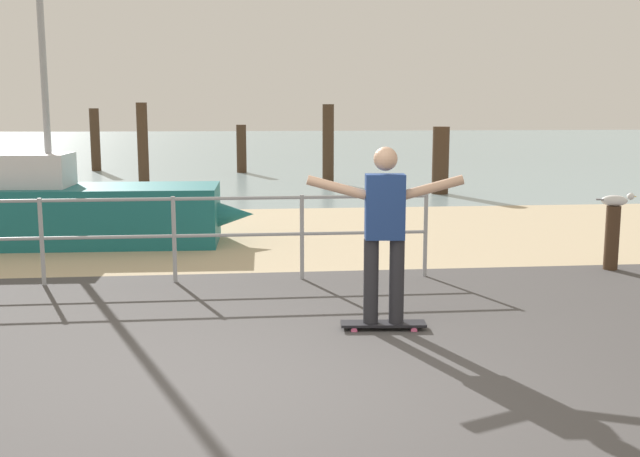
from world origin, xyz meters
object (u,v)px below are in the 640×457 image
(skateboarder, at_px, (385,225))
(sailboat, at_px, (83,211))
(bollard_short, at_px, (612,239))
(seagull, at_px, (616,200))
(skateboard, at_px, (383,324))

(skateboarder, bearing_deg, sailboat, 127.25)
(bollard_short, height_order, seagull, seagull)
(sailboat, distance_m, skateboard, 6.15)
(bollard_short, relative_size, seagull, 1.79)
(skateboard, relative_size, skateboarder, 0.49)
(sailboat, relative_size, skateboarder, 3.58)
(skateboard, distance_m, bollard_short, 4.13)
(sailboat, height_order, seagull, sailboat)
(skateboard, height_order, seagull, seagull)
(skateboarder, height_order, bollard_short, skateboarder)
(skateboarder, relative_size, seagull, 3.51)
(sailboat, height_order, skateboarder, sailboat)
(sailboat, height_order, bollard_short, sailboat)
(skateboard, xyz_separation_m, bollard_short, (3.41, 2.30, 0.35))
(sailboat, bearing_deg, skateboard, -52.75)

